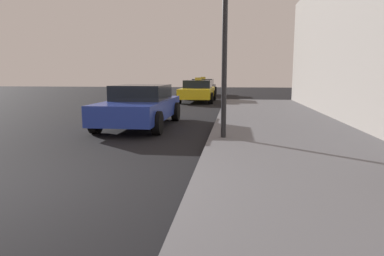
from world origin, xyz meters
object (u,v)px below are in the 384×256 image
(car_yellow, at_px, (198,91))
(car_black, at_px, (203,87))
(car_blue, at_px, (141,105))
(street_lamp, at_px, (225,3))

(car_yellow, bearing_deg, car_black, -87.49)
(car_blue, distance_m, car_black, 16.02)
(street_lamp, distance_m, car_black, 18.71)
(street_lamp, relative_size, car_black, 0.98)
(street_lamp, distance_m, car_blue, 4.33)
(street_lamp, bearing_deg, car_black, 96.82)
(car_blue, height_order, car_yellow, car_yellow)
(car_blue, height_order, car_black, car_black)
(street_lamp, bearing_deg, car_blue, 137.73)
(street_lamp, xyz_separation_m, car_blue, (-2.63, 2.39, -2.48))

